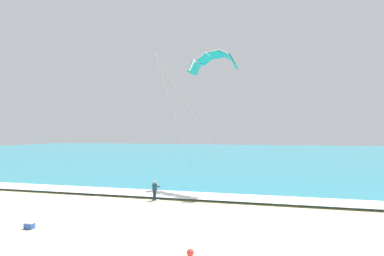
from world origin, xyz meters
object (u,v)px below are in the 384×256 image
at_px(surfboard, 155,200).
at_px(kitesurfer, 155,189).
at_px(cooler_box, 29,225).
at_px(beach_ball, 190,253).
at_px(kite_primary, 214,60).

height_order(surfboard, kitesurfer, kitesurfer).
distance_m(surfboard, cooler_box, 10.60).
bearing_deg(cooler_box, beach_ball, -9.34).
distance_m(surfboard, kite_primary, 15.47).
height_order(kite_primary, cooler_box, kite_primary).
bearing_deg(kitesurfer, beach_ball, -61.07).
distance_m(kitesurfer, cooler_box, 10.64).
xyz_separation_m(kite_primary, cooler_box, (-7.79, -16.96, -13.02)).
xyz_separation_m(kite_primary, beach_ball, (2.71, -18.68, -13.05)).
relative_size(surfboard, kitesurfer, 0.86).
distance_m(surfboard, beach_ball, 13.13).
xyz_separation_m(kitesurfer, beach_ball, (6.36, -11.50, -0.77)).
bearing_deg(surfboard, kitesurfer, 66.19).
bearing_deg(kitesurfer, cooler_box, -112.96).
bearing_deg(beach_ball, kitesurfer, 118.93).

